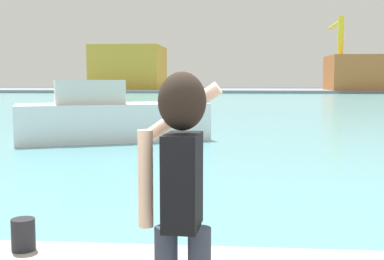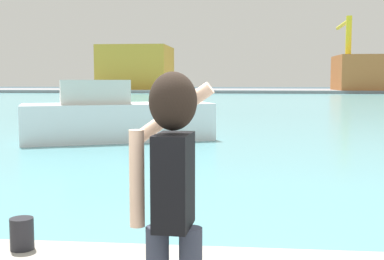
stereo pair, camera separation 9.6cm
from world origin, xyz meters
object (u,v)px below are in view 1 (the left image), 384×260
at_px(harbor_bollard, 23,234).
at_px(port_crane, 339,43).
at_px(person_photographer, 181,187).
at_px(boat_moored, 110,118).
at_px(warehouse_left, 129,68).
at_px(warehouse_right, 372,73).

bearing_deg(harbor_bollard, port_crane, 76.93).
height_order(person_photographer, boat_moored, person_photographer).
relative_size(boat_moored, warehouse_left, 0.55).
bearing_deg(warehouse_right, port_crane, 156.33).
relative_size(warehouse_right, port_crane, 1.07).
height_order(warehouse_right, port_crane, port_crane).
bearing_deg(person_photographer, warehouse_left, 15.99).
height_order(warehouse_left, warehouse_right, warehouse_left).
relative_size(person_photographer, boat_moored, 0.24).
xyz_separation_m(person_photographer, harbor_bollard, (-1.78, 1.80, -0.91)).
relative_size(person_photographer, port_crane, 0.12).
relative_size(harbor_bollard, warehouse_left, 0.02).
height_order(person_photographer, port_crane, port_crane).
bearing_deg(warehouse_left, person_photographer, -77.77).
bearing_deg(person_photographer, port_crane, -7.98).
xyz_separation_m(harbor_bollard, port_crane, (20.55, 88.53, 8.12)).
relative_size(warehouse_left, warehouse_right, 0.89).
height_order(boat_moored, warehouse_right, warehouse_right).
distance_m(person_photographer, warehouse_left, 94.79).
xyz_separation_m(harbor_bollard, warehouse_left, (-18.29, 90.80, 3.85)).
bearing_deg(warehouse_right, warehouse_left, 174.01).
bearing_deg(port_crane, harbor_bollard, -103.07).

